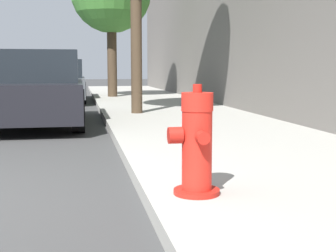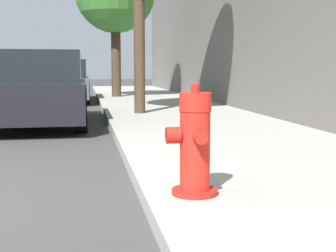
# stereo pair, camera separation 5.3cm
# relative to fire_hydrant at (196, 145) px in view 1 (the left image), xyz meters

# --- Properties ---
(sidewalk_slab) EXTENTS (2.95, 40.00, 0.12)m
(sidewalk_slab) POSITION_rel_fire_hydrant_xyz_m (1.12, 0.20, -0.42)
(sidewalk_slab) COLOR #99968E
(sidewalk_slab) RESTS_ON ground_plane
(fire_hydrant) EXTENTS (0.37, 0.38, 0.78)m
(fire_hydrant) POSITION_rel_fire_hydrant_xyz_m (0.00, 0.00, 0.00)
(fire_hydrant) COLOR red
(fire_hydrant) RESTS_ON sidewalk_slab
(parked_car_near) EXTENTS (1.81, 3.89, 1.30)m
(parked_car_near) POSITION_rel_fire_hydrant_xyz_m (-1.63, 5.46, 0.16)
(parked_car_near) COLOR black
(parked_car_near) RESTS_ON ground_plane
(parked_car_mid) EXTENTS (1.81, 4.31, 1.26)m
(parked_car_mid) POSITION_rel_fire_hydrant_xyz_m (-1.52, 11.42, 0.14)
(parked_car_mid) COLOR #4C5156
(parked_car_mid) RESTS_ON ground_plane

